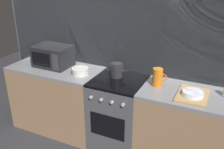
# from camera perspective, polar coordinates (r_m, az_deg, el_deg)

# --- Properties ---
(ground_plane) EXTENTS (8.00, 8.00, 0.00)m
(ground_plane) POSITION_cam_1_polar(r_m,az_deg,el_deg) (3.37, 1.36, -15.26)
(ground_plane) COLOR #2D2D33
(back_wall) EXTENTS (3.60, 0.05, 2.40)m
(back_wall) POSITION_cam_1_polar(r_m,az_deg,el_deg) (3.07, 4.05, 6.17)
(back_wall) COLOR gray
(back_wall) RESTS_ON ground_plane
(counter_left) EXTENTS (1.20, 0.60, 0.90)m
(counter_left) POSITION_cam_1_polar(r_m,az_deg,el_deg) (3.52, -12.10, -5.24)
(counter_left) COLOR #997251
(counter_left) RESTS_ON ground_plane
(stove_unit) EXTENTS (0.60, 0.63, 0.90)m
(stove_unit) POSITION_cam_1_polar(r_m,az_deg,el_deg) (3.11, 1.43, -8.78)
(stove_unit) COLOR #4C4C51
(stove_unit) RESTS_ON ground_plane
(counter_right) EXTENTS (1.20, 0.60, 0.90)m
(counter_right) POSITION_cam_1_polar(r_m,az_deg,el_deg) (2.93, 18.12, -12.34)
(counter_right) COLOR #997251
(counter_right) RESTS_ON ground_plane
(microwave) EXTENTS (0.46, 0.35, 0.27)m
(microwave) POSITION_cam_1_polar(r_m,az_deg,el_deg) (3.35, -13.23, 4.10)
(microwave) COLOR black
(microwave) RESTS_ON counter_left
(kettle) EXTENTS (0.28, 0.15, 0.17)m
(kettle) POSITION_cam_1_polar(r_m,az_deg,el_deg) (2.95, 1.03, 0.98)
(kettle) COLOR #262628
(kettle) RESTS_ON stove_unit
(mixing_bowl) EXTENTS (0.20, 0.20, 0.08)m
(mixing_bowl) POSITION_cam_1_polar(r_m,az_deg,el_deg) (3.05, -7.19, 0.75)
(mixing_bowl) COLOR silver
(mixing_bowl) RESTS_ON counter_left
(pitcher) EXTENTS (0.16, 0.11, 0.20)m
(pitcher) POSITION_cam_1_polar(r_m,az_deg,el_deg) (2.76, 10.30, -0.63)
(pitcher) COLOR orange
(pitcher) RESTS_ON counter_right
(dish_pile) EXTENTS (0.30, 0.40, 0.07)m
(dish_pile) POSITION_cam_1_polar(r_m,az_deg,el_deg) (2.65, 17.82, -4.32)
(dish_pile) COLOR tan
(dish_pile) RESTS_ON counter_right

